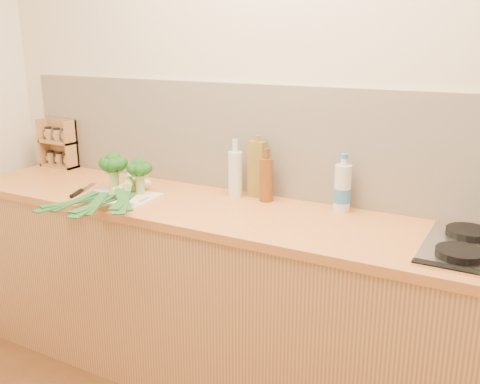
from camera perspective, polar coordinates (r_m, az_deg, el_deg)
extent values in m
plane|color=beige|center=(2.55, 4.77, 8.18)|extent=(3.50, 0.00, 3.50)
cube|color=silver|center=(2.56, 4.61, 5.27)|extent=(3.20, 0.02, 0.54)
cube|color=tan|center=(2.56, 1.49, -12.29)|extent=(3.20, 0.60, 0.86)
cube|color=#DE7C41|center=(2.38, 1.57, -2.72)|extent=(3.20, 0.62, 0.04)
cylinder|color=black|center=(2.03, 22.43, -6.07)|extent=(0.17, 0.17, 0.03)
cylinder|color=black|center=(2.25, 23.20, -3.98)|extent=(0.17, 0.17, 0.03)
cube|color=#EFE4D0|center=(2.66, -12.80, -0.54)|extent=(0.38, 0.29, 0.01)
cylinder|color=#8DAA63|center=(2.75, -13.25, 1.17)|extent=(0.05, 0.05, 0.10)
sphere|color=#123E10|center=(2.73, -13.39, 3.28)|extent=(0.09, 0.09, 0.09)
sphere|color=#123E10|center=(2.71, -12.73, 2.89)|extent=(0.07, 0.07, 0.07)
sphere|color=#123E10|center=(2.74, -12.54, 3.06)|extent=(0.07, 0.07, 0.07)
sphere|color=#123E10|center=(2.77, -12.97, 3.16)|extent=(0.07, 0.07, 0.07)
sphere|color=#123E10|center=(2.77, -13.69, 3.13)|extent=(0.07, 0.07, 0.07)
sphere|color=#123E10|center=(2.74, -14.18, 2.98)|extent=(0.07, 0.07, 0.07)
sphere|color=#123E10|center=(2.71, -14.06, 2.83)|extent=(0.07, 0.07, 0.07)
sphere|color=#123E10|center=(2.69, -13.41, 2.79)|extent=(0.07, 0.07, 0.07)
cylinder|color=#8DAA63|center=(2.67, -10.60, 0.81)|extent=(0.04, 0.04, 0.09)
sphere|color=#123E10|center=(2.65, -10.71, 2.77)|extent=(0.08, 0.08, 0.08)
sphere|color=#123E10|center=(2.63, -10.10, 2.42)|extent=(0.06, 0.06, 0.06)
sphere|color=#123E10|center=(2.66, -9.95, 2.57)|extent=(0.06, 0.06, 0.06)
sphere|color=#123E10|center=(2.69, -10.36, 2.67)|extent=(0.06, 0.06, 0.06)
sphere|color=#123E10|center=(2.69, -11.01, 2.64)|extent=(0.06, 0.06, 0.06)
sphere|color=#123E10|center=(2.66, -11.43, 2.50)|extent=(0.06, 0.06, 0.06)
sphere|color=#123E10|center=(2.63, -11.30, 2.36)|extent=(0.06, 0.06, 0.06)
sphere|color=#123E10|center=(2.62, -10.70, 2.32)|extent=(0.06, 0.06, 0.06)
cylinder|color=white|center=(2.76, -10.57, 0.76)|extent=(0.06, 0.11, 0.04)
cylinder|color=#90BA5D|center=(2.69, -12.41, 0.26)|extent=(0.06, 0.14, 0.04)
cube|color=#19481C|center=(2.53, -17.36, -1.08)|extent=(0.15, 0.30, 0.02)
cube|color=#19481C|center=(2.52, -17.73, -1.14)|extent=(0.11, 0.34, 0.01)
cube|color=#19481C|center=(2.54, -17.18, -0.94)|extent=(0.05, 0.28, 0.02)
cylinder|color=white|center=(2.78, -10.98, 1.26)|extent=(0.07, 0.13, 0.04)
cylinder|color=#90BA5D|center=(2.66, -12.15, 0.54)|extent=(0.08, 0.16, 0.04)
cube|color=#19481C|center=(2.40, -15.22, -1.35)|extent=(0.07, 0.30, 0.02)
cube|color=#19481C|center=(2.39, -15.45, -1.44)|extent=(0.14, 0.34, 0.01)
cube|color=#19481C|center=(2.41, -15.11, -1.19)|extent=(0.17, 0.27, 0.02)
cylinder|color=white|center=(2.76, -11.68, 1.51)|extent=(0.10, 0.11, 0.04)
cylinder|color=#90BA5D|center=(2.65, -11.87, 0.86)|extent=(0.12, 0.14, 0.04)
cube|color=#19481C|center=(2.37, -12.38, -0.97)|extent=(0.17, 0.29, 0.02)
cube|color=#19481C|center=(2.35, -12.42, -1.06)|extent=(0.24, 0.30, 0.01)
cube|color=#19481C|center=(2.38, -12.36, -0.80)|extent=(0.24, 0.22, 0.02)
cube|color=silver|center=(2.89, -15.91, 0.47)|extent=(0.09, 0.17, 0.00)
cylinder|color=black|center=(2.76, -17.07, -0.13)|extent=(0.06, 0.11, 0.02)
cube|color=#A07244|center=(3.42, -18.39, 5.05)|extent=(0.24, 0.01, 0.29)
cube|color=#A07244|center=(3.42, -18.66, 2.70)|extent=(0.24, 0.10, 0.01)
cube|color=#A07244|center=(3.39, -18.87, 5.09)|extent=(0.24, 0.10, 0.01)
cube|color=#A07244|center=(3.48, -20.13, 5.06)|extent=(0.01, 0.10, 0.29)
cube|color=#A07244|center=(3.31, -17.53, 4.79)|extent=(0.01, 0.10, 0.29)
cylinder|color=gray|center=(3.47, -19.53, 3.47)|extent=(0.04, 0.04, 0.07)
cylinder|color=gray|center=(3.41, -18.72, 3.36)|extent=(0.04, 0.04, 0.07)
cylinder|color=gray|center=(3.36, -17.88, 3.25)|extent=(0.04, 0.04, 0.07)
cylinder|color=gray|center=(3.44, -19.75, 5.84)|extent=(0.04, 0.04, 0.07)
cylinder|color=gray|center=(3.39, -18.94, 5.77)|extent=(0.04, 0.04, 0.07)
cylinder|color=gray|center=(3.34, -18.10, 5.70)|extent=(0.04, 0.04, 0.07)
cube|color=olive|center=(2.59, 1.83, 2.44)|extent=(0.08, 0.05, 0.27)
cylinder|color=olive|center=(2.56, 1.86, 5.74)|extent=(0.02, 0.02, 0.03)
cylinder|color=silver|center=(2.60, -0.52, 1.90)|extent=(0.07, 0.07, 0.22)
cylinder|color=silver|center=(2.57, -0.53, 4.96)|extent=(0.03, 0.03, 0.06)
cylinder|color=brown|center=(2.53, 2.82, 1.29)|extent=(0.06, 0.06, 0.21)
cylinder|color=brown|center=(2.50, 2.86, 4.12)|extent=(0.03, 0.03, 0.05)
cylinder|color=silver|center=(2.42, 10.88, 0.38)|extent=(0.08, 0.08, 0.21)
cylinder|color=silver|center=(2.39, 11.03, 3.18)|extent=(0.03, 0.03, 0.03)
cylinder|color=#317ABB|center=(2.43, 10.84, -0.34)|extent=(0.08, 0.08, 0.06)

